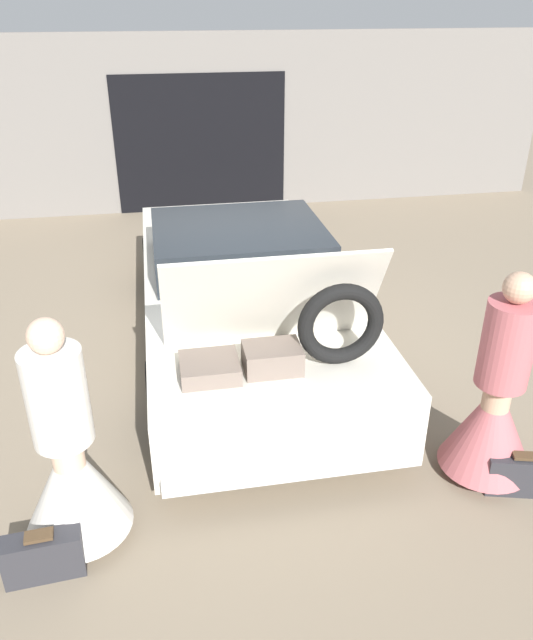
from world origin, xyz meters
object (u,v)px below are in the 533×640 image
(car, at_px, (244,292))
(suitcase_beside_right_person, at_px, (521,475))
(person_right, at_px, (494,408))
(suitcase_beside_left_person, at_px, (44,556))
(person_left, at_px, (70,466))

(car, height_order, suitcase_beside_right_person, car)
(car, xyz_separation_m, person_right, (1.51, -2.42, 0.04))
(suitcase_beside_left_person, distance_m, suitcase_beside_right_person, 3.37)
(person_left, height_order, person_right, person_right)
(car, distance_m, suitcase_beside_left_person, 3.32)
(suitcase_beside_left_person, height_order, suitcase_beside_right_person, suitcase_beside_left_person)
(person_right, relative_size, suitcase_beside_right_person, 3.20)
(person_right, bearing_deg, suitcase_beside_right_person, -142.37)
(person_left, height_order, suitcase_beside_right_person, person_left)
(suitcase_beside_right_person, bearing_deg, car, 121.78)
(person_right, xyz_separation_m, suitcase_beside_left_person, (-3.22, -0.41, -0.43))
(car, bearing_deg, person_left, -121.17)
(car, relative_size, suitcase_beside_right_person, 9.38)
(car, bearing_deg, person_right, -58.02)
(suitcase_beside_left_person, bearing_deg, person_right, 7.20)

